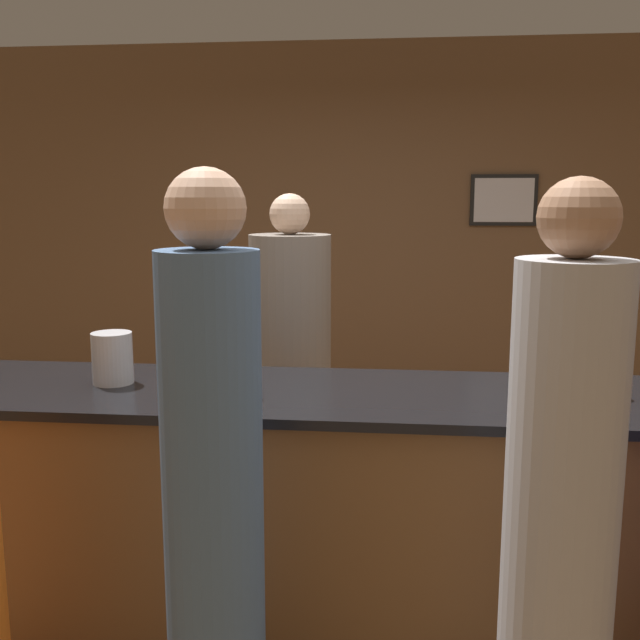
{
  "coord_description": "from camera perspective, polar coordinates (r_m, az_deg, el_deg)",
  "views": [
    {
      "loc": [
        0.13,
        -2.55,
        1.76
      ],
      "look_at": [
        -0.14,
        0.1,
        1.31
      ],
      "focal_mm": 40.0,
      "sensor_mm": 36.0,
      "label": 1
    }
  ],
  "objects": [
    {
      "name": "back_wall",
      "position": [
        4.99,
        4.42,
        5.53
      ],
      "size": [
        8.0,
        0.08,
        2.8
      ],
      "color": "brown",
      "rests_on": "ground_plane"
    },
    {
      "name": "bar_counter",
      "position": [
        2.84,
        2.81,
        -16.04
      ],
      "size": [
        3.54,
        0.73,
        1.06
      ],
      "color": "brown",
      "rests_on": "ground_plane"
    },
    {
      "name": "bartender",
      "position": [
        3.53,
        -2.34,
        -5.75
      ],
      "size": [
        0.39,
        0.39,
        1.79
      ],
      "rotation": [
        0.0,
        0.0,
        3.14
      ],
      "color": "gray",
      "rests_on": "ground_plane"
    },
    {
      "name": "guest_1",
      "position": [
        2.1,
        -8.5,
        -15.27
      ],
      "size": [
        0.28,
        0.28,
        1.84
      ],
      "color": "#4C6B93",
      "rests_on": "ground_plane"
    },
    {
      "name": "guest_4",
      "position": [
        2.02,
        18.52,
        -17.46
      ],
      "size": [
        0.29,
        0.29,
        1.81
      ],
      "color": "#B2B2B7",
      "rests_on": "ground_plane"
    },
    {
      "name": "wine_bottle_0",
      "position": [
        2.68,
        16.69,
        -3.2
      ],
      "size": [
        0.07,
        0.07,
        0.31
      ],
      "color": "black",
      "rests_on": "bar_counter"
    },
    {
      "name": "ice_bucket",
      "position": [
        2.86,
        -16.27,
        -2.94
      ],
      "size": [
        0.15,
        0.15,
        0.2
      ],
      "color": "silver",
      "rests_on": "bar_counter"
    },
    {
      "name": "wine_glass_0",
      "position": [
        2.55,
        -6.0,
        -3.38
      ],
      "size": [
        0.08,
        0.08,
        0.17
      ],
      "color": "silver",
      "rests_on": "bar_counter"
    },
    {
      "name": "wine_glass_2",
      "position": [
        2.75,
        22.51,
        -3.19
      ],
      "size": [
        0.07,
        0.07,
        0.17
      ],
      "color": "silver",
      "rests_on": "bar_counter"
    }
  ]
}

